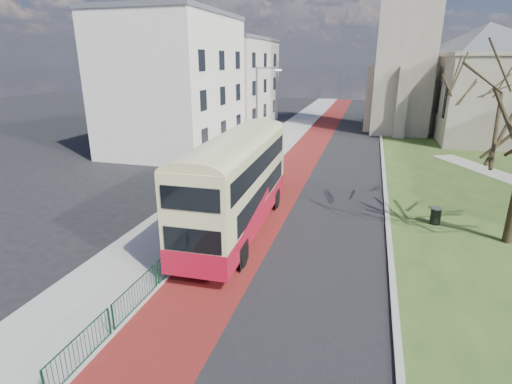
% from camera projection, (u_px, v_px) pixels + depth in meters
% --- Properties ---
extents(ground, '(160.00, 160.00, 0.00)m').
position_uv_depth(ground, '(244.00, 272.00, 17.11)').
color(ground, black).
rests_on(ground, ground).
extents(road_carriageway, '(9.00, 120.00, 0.01)m').
position_uv_depth(road_carriageway, '(329.00, 163.00, 34.98)').
color(road_carriageway, black).
rests_on(road_carriageway, ground).
extents(bus_lane, '(3.40, 120.00, 0.01)m').
position_uv_depth(bus_lane, '(298.00, 161.00, 35.68)').
color(bus_lane, '#591414').
rests_on(bus_lane, ground).
extents(pavement_west, '(4.00, 120.00, 0.12)m').
position_uv_depth(pavement_west, '(257.00, 158.00, 36.64)').
color(pavement_west, gray).
rests_on(pavement_west, ground).
extents(kerb_west, '(0.25, 120.00, 0.13)m').
position_uv_depth(kerb_west, '(279.00, 159.00, 36.13)').
color(kerb_west, '#999993').
rests_on(kerb_west, ground).
extents(kerb_east, '(0.25, 80.00, 0.13)m').
position_uv_depth(kerb_east, '(383.00, 161.00, 35.60)').
color(kerb_east, '#999993').
rests_on(kerb_east, ground).
extents(pedestrian_railing, '(0.07, 24.00, 1.12)m').
position_uv_depth(pedestrian_railing, '(214.00, 219.00, 21.35)').
color(pedestrian_railing, '#0D3A1F').
rests_on(pedestrian_railing, ground).
extents(gothic_church, '(16.38, 18.00, 40.00)m').
position_uv_depth(gothic_church, '(453.00, 17.00, 44.41)').
color(gothic_church, gray).
rests_on(gothic_church, ground).
extents(street_block_near, '(10.30, 14.30, 13.00)m').
position_uv_depth(street_block_near, '(174.00, 83.00, 38.76)').
color(street_block_near, silver).
rests_on(street_block_near, ground).
extents(street_block_far, '(10.30, 16.30, 11.50)m').
position_uv_depth(street_block_far, '(229.00, 82.00, 53.60)').
color(street_block_far, beige).
rests_on(street_block_far, ground).
extents(streetlamp, '(2.13, 0.18, 8.00)m').
position_uv_depth(streetlamp, '(258.00, 111.00, 33.22)').
color(streetlamp, gray).
rests_on(streetlamp, pavement_west).
extents(bus, '(3.12, 11.93, 4.95)m').
position_uv_depth(bus, '(237.00, 180.00, 20.31)').
color(bus, maroon).
rests_on(bus, ground).
extents(litter_bin, '(0.66, 0.66, 0.95)m').
position_uv_depth(litter_bin, '(436.00, 216.00, 21.92)').
color(litter_bin, black).
rests_on(litter_bin, grass_green).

